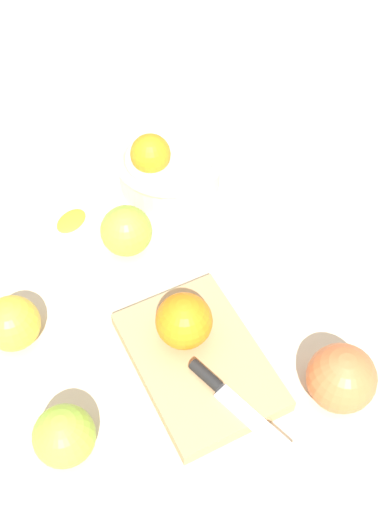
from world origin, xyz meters
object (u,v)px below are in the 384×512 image
apple_front_right (64,436)px  apple_mid_left (125,231)px  knife (226,395)px  apple_back_right (341,378)px  orange_on_board (184,321)px  cutting_board (199,361)px  bowl (167,165)px  apple_front_right_2 (12,323)px

apple_front_right → apple_mid_left: 0.30m
knife → apple_back_right: apple_back_right is taller
orange_on_board → apple_front_right: bearing=-61.0°
cutting_board → orange_on_board: bearing=-165.4°
bowl → cutting_board: bearing=-9.0°
cutting_board → apple_front_right_2: apple_front_right_2 is taller
knife → apple_front_right_2: size_ratio=2.07×
orange_on_board → knife: bearing=14.0°
apple_back_right → apple_front_right: bearing=-95.0°
orange_on_board → apple_front_right_2: bearing=-109.9°
cutting_board → apple_front_right_2: bearing=-116.7°
cutting_board → apple_back_right: size_ratio=2.58×
orange_on_board → apple_mid_left: size_ratio=0.96×
cutting_board → knife: (0.06, 0.01, 0.02)m
apple_front_right_2 → apple_mid_left: bearing=122.1°
cutting_board → knife: bearing=13.7°
apple_mid_left → apple_front_right_2: bearing=-57.9°
orange_on_board → apple_mid_left: (-0.18, -0.03, -0.02)m
apple_front_right_2 → apple_back_right: size_ratio=0.86×
apple_front_right → apple_front_right_2: size_ratio=0.99×
knife → apple_front_right: bearing=-90.6°
cutting_board → orange_on_board: size_ratio=3.02×
apple_front_right_2 → knife: bearing=53.6°
apple_back_right → cutting_board: bearing=-120.7°
knife → apple_mid_left: size_ratio=2.01×
bowl → cutting_board: bowl is taller
knife → apple_front_right: apple_front_right is taller
cutting_board → apple_back_right: 0.17m
cutting_board → knife: knife is taller
apple_front_right → apple_mid_left: bearing=153.9°
orange_on_board → cutting_board: bearing=14.6°
knife → apple_front_right: 0.19m
knife → apple_mid_left: bearing=-168.4°
knife → apple_front_right_2: apple_front_right_2 is taller
bowl → apple_back_right: bearing=12.9°
cutting_board → apple_mid_left: bearing=-169.0°
cutting_board → apple_mid_left: 0.22m
bowl → orange_on_board: 0.30m
bowl → apple_front_right_2: bowl is taller
apple_front_right → apple_back_right: 0.32m
apple_front_right → apple_front_right_2: same height
bowl → cutting_board: size_ratio=0.79×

